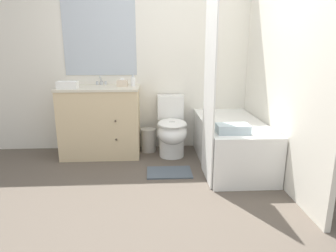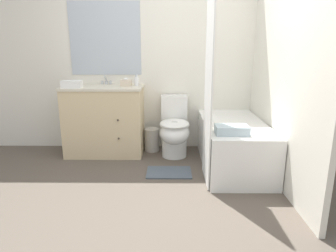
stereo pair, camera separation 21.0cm
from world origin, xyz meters
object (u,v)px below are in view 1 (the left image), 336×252
Objects in this scene: bath_towel_folded at (233,129)px; hand_towel_folded at (67,85)px; sink_faucet at (101,82)px; toilet at (172,130)px; wastebasket at (148,140)px; tissue_box at (122,83)px; soap_dispenser at (133,81)px; bath_mat at (169,172)px; vanity_cabinet at (101,121)px; bathtub at (231,143)px.

hand_towel_folded is at bearing 157.33° from bath_towel_folded.
toilet is at bearing -18.41° from sink_faucet.
hand_towel_folded is (-0.94, -0.26, 0.78)m from wastebasket.
wastebasket is 1.25m from hand_towel_folded.
tissue_box is 0.93× the size of soap_dispenser.
tissue_box is at bearing 128.04° from bath_mat.
vanity_cabinet is 7.02× the size of sink_faucet.
bathtub is 1.54m from tissue_box.
hand_towel_folded reaches higher than wastebasket.
toilet is at bearing -15.04° from soap_dispenser.
bathtub is 4.38× the size of bath_towel_folded.
sink_faucet is 1.07× the size of tissue_box.
hand_towel_folded is at bearing -164.82° from wastebasket.
toilet is (0.91, -0.10, -0.11)m from vanity_cabinet.
tissue_box is 0.41× the size of bath_towel_folded.
hand_towel_folded is (-1.25, -0.07, 0.59)m from toilet.
toilet is 5.69× the size of tissue_box.
bathtub is at bearing 75.40° from bath_towel_folded.
sink_faucet reaches higher than vanity_cabinet.
tissue_box is 0.66m from hand_towel_folded.
vanity_cabinet is at bearing 141.48° from bath_mat.
bath_towel_folded is 0.65× the size of bath_mat.
vanity_cabinet is at bearing -171.52° from wastebasket.
toilet is 1.50× the size of bath_mat.
soap_dispenser reaches higher than sink_faucet.
toilet is 0.53× the size of bathtub.
sink_faucet is 0.33m from tissue_box.
bathtub is (1.59, -0.64, -0.66)m from sink_faucet.
wastebasket is at bearing 152.04° from bathtub.
soap_dispenser is (0.42, -0.17, 0.03)m from sink_faucet.
vanity_cabinet is 7.54× the size of tissue_box.
bath_mat is (0.84, -0.87, -0.92)m from sink_faucet.
bath_towel_folded is 0.88m from bath_mat.
bath_mat is at bearing -51.96° from tissue_box.
toilet is at bearing 83.50° from bath_mat.
wastebasket is at bearing 9.70° from tissue_box.
sink_faucet is 0.44× the size of bath_towel_folded.
tissue_box reaches higher than wastebasket.
toilet reaches higher than wastebasket.
vanity_cabinet reaches higher than bathtub.
hand_towel_folded is 1.99m from bath_towel_folded.
vanity_cabinet is at bearing 173.66° from toilet.
bathtub is 4.58× the size of wastebasket.
toilet is 1.38m from hand_towel_folded.
sink_faucet is at bearing 161.59° from toilet.
wastebasket reaches higher than bath_mat.
bath_mat is at bearing -23.08° from hand_towel_folded.
bathtub is (0.69, -0.33, -0.07)m from toilet.
vanity_cabinet reaches higher than wastebasket.
tissue_box is at bearing -29.69° from sink_faucet.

